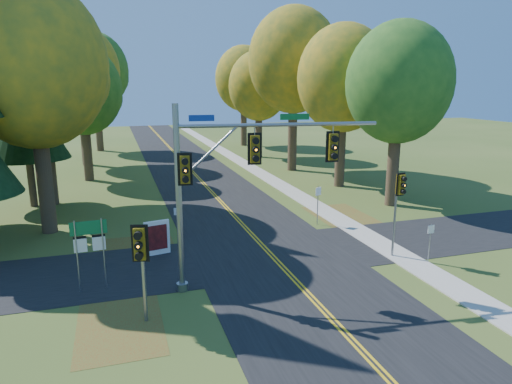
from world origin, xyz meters
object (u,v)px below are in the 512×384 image
object	(u,v)px
route_sign_cluster	(89,241)
info_kiosk	(157,238)
traffic_mast	(231,172)
east_signal_pole	(399,194)

from	to	relation	value
route_sign_cluster	info_kiosk	xyz separation A→B (m)	(3.00, 3.40, -1.31)
traffic_mast	east_signal_pole	bearing A→B (deg)	11.60
east_signal_pole	route_sign_cluster	distance (m)	14.37
east_signal_pole	info_kiosk	xyz separation A→B (m)	(-11.32, 3.99, -2.41)
traffic_mast	route_sign_cluster	world-z (taller)	traffic_mast
traffic_mast	info_kiosk	size ratio (longest dim) A/B	4.79
traffic_mast	route_sign_cluster	bearing A→B (deg)	172.04
east_signal_pole	route_sign_cluster	bearing A→B (deg)	168.88
traffic_mast	east_signal_pole	distance (m)	8.84
info_kiosk	east_signal_pole	bearing A→B (deg)	-30.79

